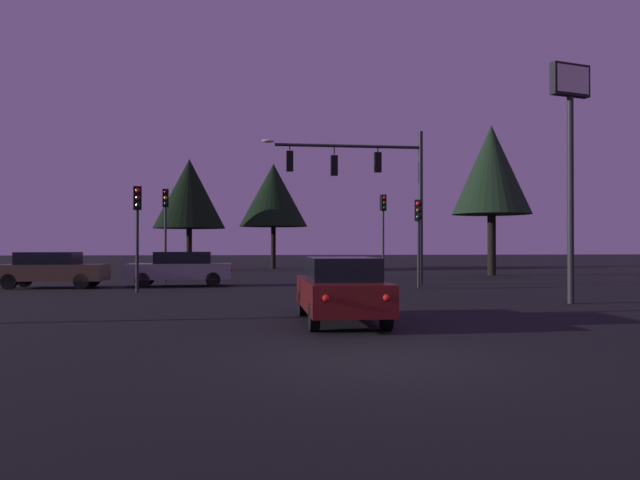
{
  "coord_description": "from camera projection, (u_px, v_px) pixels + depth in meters",
  "views": [
    {
      "loc": [
        -2.07,
        -9.62,
        1.8
      ],
      "look_at": [
        1.4,
        19.17,
        2.05
      ],
      "focal_mm": 35.05,
      "sensor_mm": 36.0,
      "label": 1
    }
  ],
  "objects": [
    {
      "name": "car_nearside_lane",
      "position": [
        341.0,
        288.0,
        14.51
      ],
      "size": [
        1.79,
        4.54,
        1.52
      ],
      "color": "#4C0F0F",
      "rests_on": "ground"
    },
    {
      "name": "car_crossing_right",
      "position": [
        51.0,
        269.0,
        26.31
      ],
      "size": [
        4.54,
        1.98,
        1.52
      ],
      "color": "#473828",
      "rests_on": "ground"
    },
    {
      "name": "traffic_light_median",
      "position": [
        137.0,
        217.0,
        23.82
      ],
      "size": [
        0.35,
        0.38,
        4.06
      ],
      "color": "#232326",
      "rests_on": "ground"
    },
    {
      "name": "traffic_light_corner_right",
      "position": [
        165.0,
        216.0,
        31.04
      ],
      "size": [
        0.33,
        0.37,
        4.61
      ],
      "color": "#232326",
      "rests_on": "ground"
    },
    {
      "name": "store_sign_illuminated",
      "position": [
        570.0,
        129.0,
        19.33
      ],
      "size": [
        1.42,
        0.61,
        7.43
      ],
      "color": "#232326",
      "rests_on": "ground"
    },
    {
      "name": "traffic_light_far_side",
      "position": [
        383.0,
        219.0,
        34.51
      ],
      "size": [
        0.36,
        0.38,
        4.62
      ],
      "color": "#232326",
      "rests_on": "ground"
    },
    {
      "name": "ground_plane",
      "position": [
        283.0,
        278.0,
        34.11
      ],
      "size": [
        168.0,
        168.0,
        0.0
      ],
      "primitive_type": "plane",
      "color": "black",
      "rests_on": "ground"
    },
    {
      "name": "tree_center_horizon",
      "position": [
        491.0,
        170.0,
        37.55
      ],
      "size": [
        4.72,
        4.72,
        9.05
      ],
      "color": "black",
      "rests_on": "ground"
    },
    {
      "name": "car_crossing_left",
      "position": [
        181.0,
        268.0,
        27.56
      ],
      "size": [
        4.61,
        1.95,
        1.52
      ],
      "color": "gray",
      "rests_on": "ground"
    },
    {
      "name": "tree_behind_sign",
      "position": [
        189.0,
        194.0,
        44.26
      ],
      "size": [
        5.07,
        5.07,
        7.95
      ],
      "color": "black",
      "rests_on": "ground"
    },
    {
      "name": "traffic_signal_mast_arm",
      "position": [
        370.0,
        178.0,
        28.11
      ],
      "size": [
        7.32,
        0.43,
        7.0
      ],
      "color": "#232326",
      "rests_on": "ground"
    },
    {
      "name": "tree_left_far",
      "position": [
        273.0,
        195.0,
        48.28
      ],
      "size": [
        5.27,
        5.27,
        8.14
      ],
      "color": "black",
      "rests_on": "ground"
    },
    {
      "name": "traffic_light_corner_left",
      "position": [
        418.0,
        225.0,
        26.33
      ],
      "size": [
        0.37,
        0.39,
        3.73
      ],
      "color": "#232326",
      "rests_on": "ground"
    }
  ]
}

